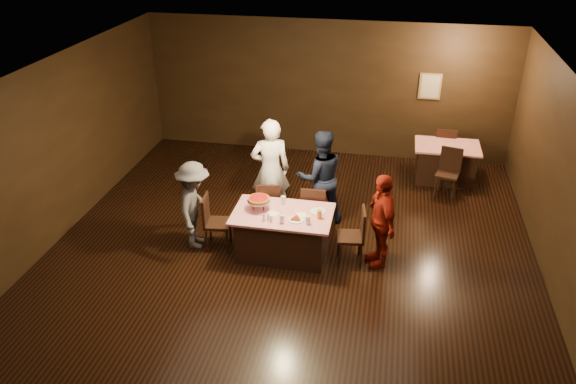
{
  "coord_description": "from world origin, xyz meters",
  "views": [
    {
      "loc": [
        1.46,
        -6.92,
        5.27
      ],
      "look_at": [
        -0.09,
        1.0,
        1.0
      ],
      "focal_mm": 35.0,
      "sensor_mm": 36.0,
      "label": 1
    }
  ],
  "objects_px": {
    "chair_end_left": "(218,222)",
    "chair_back_near": "(448,173)",
    "glass_back": "(283,200)",
    "diner_navy_hoodie": "(320,177)",
    "chair_far_right": "(314,209)",
    "diner_red_shirt": "(381,220)",
    "chair_far_left": "(269,204)",
    "chair_back_far": "(444,147)",
    "glass_front_left": "(282,219)",
    "pizza_stand": "(259,199)",
    "glass_front_right": "(308,220)",
    "plate_empty": "(318,211)",
    "back_table": "(445,163)",
    "glass_amber": "(319,214)",
    "main_table": "(283,234)",
    "diner_white_jacket": "(270,170)",
    "diner_grey_knit": "(194,205)",
    "chair_end_right": "(350,236)"
  },
  "relations": [
    {
      "from": "diner_navy_hoodie",
      "to": "diner_grey_knit",
      "type": "xyz_separation_m",
      "value": [
        -1.92,
        -1.21,
        -0.11
      ]
    },
    {
      "from": "chair_end_right",
      "to": "glass_amber",
      "type": "xyz_separation_m",
      "value": [
        -0.5,
        -0.05,
        0.37
      ]
    },
    {
      "from": "chair_far_right",
      "to": "diner_red_shirt",
      "type": "distance_m",
      "value": 1.39
    },
    {
      "from": "chair_far_left",
      "to": "pizza_stand",
      "type": "relative_size",
      "value": 2.5
    },
    {
      "from": "chair_back_near",
      "to": "glass_back",
      "type": "relative_size",
      "value": 6.79
    },
    {
      "from": "pizza_stand",
      "to": "glass_front_left",
      "type": "distance_m",
      "value": 0.58
    },
    {
      "from": "diner_navy_hoodie",
      "to": "diner_red_shirt",
      "type": "relative_size",
      "value": 1.11
    },
    {
      "from": "main_table",
      "to": "pizza_stand",
      "type": "xyz_separation_m",
      "value": [
        -0.4,
        0.05,
        0.57
      ]
    },
    {
      "from": "chair_end_left",
      "to": "glass_amber",
      "type": "relative_size",
      "value": 6.79
    },
    {
      "from": "chair_end_left",
      "to": "glass_front_right",
      "type": "xyz_separation_m",
      "value": [
        1.55,
        -0.25,
        0.37
      ]
    },
    {
      "from": "main_table",
      "to": "chair_end_right",
      "type": "xyz_separation_m",
      "value": [
        1.1,
        0.0,
        0.09
      ]
    },
    {
      "from": "chair_far_right",
      "to": "diner_red_shirt",
      "type": "relative_size",
      "value": 0.6
    },
    {
      "from": "chair_back_near",
      "to": "glass_back",
      "type": "height_order",
      "value": "chair_back_near"
    },
    {
      "from": "diner_grey_knit",
      "to": "chair_back_far",
      "type": "bearing_deg",
      "value": -53.6
    },
    {
      "from": "chair_back_far",
      "to": "glass_front_left",
      "type": "distance_m",
      "value": 5.04
    },
    {
      "from": "chair_end_right",
      "to": "chair_back_far",
      "type": "bearing_deg",
      "value": 149.33
    },
    {
      "from": "chair_far_right",
      "to": "chair_end_left",
      "type": "distance_m",
      "value": 1.68
    },
    {
      "from": "chair_back_near",
      "to": "diner_grey_knit",
      "type": "height_order",
      "value": "diner_grey_knit"
    },
    {
      "from": "chair_back_far",
      "to": "diner_red_shirt",
      "type": "distance_m",
      "value": 4.09
    },
    {
      "from": "glass_back",
      "to": "diner_navy_hoodie",
      "type": "bearing_deg",
      "value": 61.34
    },
    {
      "from": "chair_end_right",
      "to": "glass_back",
      "type": "relative_size",
      "value": 6.79
    },
    {
      "from": "back_table",
      "to": "diner_red_shirt",
      "type": "height_order",
      "value": "diner_red_shirt"
    },
    {
      "from": "chair_far_right",
      "to": "pizza_stand",
      "type": "xyz_separation_m",
      "value": [
        -0.8,
        -0.7,
        0.48
      ]
    },
    {
      "from": "chair_back_near",
      "to": "diner_red_shirt",
      "type": "distance_m",
      "value": 2.87
    },
    {
      "from": "diner_red_shirt",
      "to": "chair_end_left",
      "type": "bearing_deg",
      "value": -111.1
    },
    {
      "from": "back_table",
      "to": "diner_navy_hoodie",
      "type": "bearing_deg",
      "value": -137.12
    },
    {
      "from": "pizza_stand",
      "to": "plate_empty",
      "type": "bearing_deg",
      "value": 6.01
    },
    {
      "from": "glass_front_right",
      "to": "plate_empty",
      "type": "bearing_deg",
      "value": 75.96
    },
    {
      "from": "diner_white_jacket",
      "to": "glass_back",
      "type": "xyz_separation_m",
      "value": [
        0.41,
        -0.85,
        -0.12
      ]
    },
    {
      "from": "chair_back_far",
      "to": "glass_back",
      "type": "relative_size",
      "value": 6.79
    },
    {
      "from": "main_table",
      "to": "chair_back_near",
      "type": "relative_size",
      "value": 1.68
    },
    {
      "from": "chair_end_left",
      "to": "plate_empty",
      "type": "distance_m",
      "value": 1.68
    },
    {
      "from": "main_table",
      "to": "back_table",
      "type": "relative_size",
      "value": 1.23
    },
    {
      "from": "chair_far_left",
      "to": "diner_white_jacket",
      "type": "height_order",
      "value": "diner_white_jacket"
    },
    {
      "from": "chair_far_right",
      "to": "chair_back_far",
      "type": "height_order",
      "value": "same"
    },
    {
      "from": "main_table",
      "to": "chair_back_far",
      "type": "bearing_deg",
      "value": 55.08
    },
    {
      "from": "main_table",
      "to": "diner_white_jacket",
      "type": "xyz_separation_m",
      "value": [
        -0.46,
        1.15,
        0.57
      ]
    },
    {
      "from": "chair_back_far",
      "to": "pizza_stand",
      "type": "xyz_separation_m",
      "value": [
        -3.15,
        -3.89,
        0.48
      ]
    },
    {
      "from": "glass_front_right",
      "to": "chair_far_left",
      "type": "bearing_deg",
      "value": 130.36
    },
    {
      "from": "glass_amber",
      "to": "glass_back",
      "type": "xyz_separation_m",
      "value": [
        -0.65,
        0.35,
        0.0
      ]
    },
    {
      "from": "back_table",
      "to": "pizza_stand",
      "type": "bearing_deg",
      "value": -133.76
    },
    {
      "from": "main_table",
      "to": "glass_front_right",
      "type": "bearing_deg",
      "value": -29.05
    },
    {
      "from": "diner_white_jacket",
      "to": "back_table",
      "type": "bearing_deg",
      "value": -164.31
    },
    {
      "from": "chair_end_left",
      "to": "chair_back_near",
      "type": "distance_m",
      "value": 4.67
    },
    {
      "from": "diner_red_shirt",
      "to": "glass_front_right",
      "type": "xyz_separation_m",
      "value": [
        -1.11,
        -0.3,
        0.05
      ]
    },
    {
      "from": "chair_far_right",
      "to": "diner_grey_knit",
      "type": "distance_m",
      "value": 2.05
    },
    {
      "from": "chair_far_left",
      "to": "glass_back",
      "type": "bearing_deg",
      "value": 117.49
    },
    {
      "from": "back_table",
      "to": "diner_white_jacket",
      "type": "xyz_separation_m",
      "value": [
        -3.21,
        -2.19,
        0.57
      ]
    },
    {
      "from": "diner_red_shirt",
      "to": "pizza_stand",
      "type": "relative_size",
      "value": 4.15
    },
    {
      "from": "diner_white_jacket",
      "to": "chair_back_far",
      "type": "bearing_deg",
      "value": -157.61
    }
  ]
}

